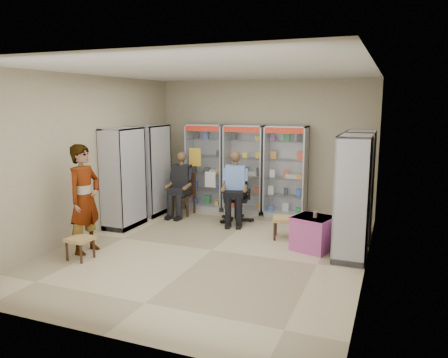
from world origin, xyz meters
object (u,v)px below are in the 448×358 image
at_px(cabinet_right_near, 353,198).
at_px(pink_trunk, 313,233).
at_px(cabinet_back_mid, 245,169).
at_px(cabinet_back_right, 286,171).
at_px(cabinet_left_near, 123,178).
at_px(seated_shopkeeper, 235,189).
at_px(cabinet_right_far, 358,186).
at_px(cabinet_left_far, 152,170).
at_px(wooden_chair, 183,194).
at_px(woven_stool_b, 80,248).
at_px(woven_stool_a, 284,228).
at_px(cabinet_back_left, 207,167).
at_px(office_chair, 236,196).
at_px(standing_man, 85,199).

xyz_separation_m(cabinet_right_near, pink_trunk, (-0.64, 0.17, -0.71)).
bearing_deg(cabinet_back_mid, cabinet_back_right, 0.00).
relative_size(cabinet_left_near, seated_shopkeeper, 1.42).
xyz_separation_m(cabinet_right_far, cabinet_left_far, (-4.46, 0.20, 0.00)).
distance_m(cabinet_back_right, cabinet_right_far, 1.98).
relative_size(wooden_chair, woven_stool_b, 2.57).
height_order(cabinet_left_near, pink_trunk, cabinet_left_near).
distance_m(cabinet_back_mid, seated_shopkeeper, 0.96).
bearing_deg(pink_trunk, cabinet_left_far, 163.57).
distance_m(cabinet_left_far, woven_stool_a, 3.38).
distance_m(cabinet_back_right, cabinet_left_near, 3.48).
xyz_separation_m(cabinet_back_left, woven_stool_a, (2.28, -1.63, -0.80)).
bearing_deg(cabinet_left_near, pink_trunk, 89.59).
distance_m(seated_shopkeeper, woven_stool_b, 3.42).
xyz_separation_m(cabinet_back_mid, cabinet_left_far, (-1.88, -0.93, 0.00)).
bearing_deg(cabinet_back_left, office_chair, -39.22).
height_order(cabinet_left_far, woven_stool_a, cabinet_left_far).
distance_m(cabinet_right_near, cabinet_left_near, 4.46).
bearing_deg(cabinet_right_near, cabinet_right_far, 0.00).
height_order(cabinet_back_left, cabinet_left_far, same).
distance_m(woven_stool_b, standing_man, 0.82).
relative_size(cabinet_back_right, seated_shopkeeper, 1.42).
bearing_deg(wooden_chair, cabinet_back_left, 71.10).
relative_size(cabinet_back_left, cabinet_back_right, 1.00).
height_order(wooden_chair, woven_stool_a, wooden_chair).
height_order(cabinet_right_near, woven_stool_a, cabinet_right_near).
relative_size(cabinet_back_mid, woven_stool_b, 5.47).
relative_size(cabinet_back_right, woven_stool_a, 4.99).
bearing_deg(office_chair, cabinet_left_near, -164.55).
relative_size(cabinet_left_far, standing_man, 1.09).
relative_size(cabinet_right_far, office_chair, 1.81).
distance_m(cabinet_back_left, cabinet_right_far, 3.71).
bearing_deg(standing_man, wooden_chair, -5.32).
bearing_deg(cabinet_left_far, cabinet_back_left, 135.00).
bearing_deg(wooden_chair, seated_shopkeeper, -7.90).
bearing_deg(cabinet_back_mid, cabinet_right_far, -23.65).
bearing_deg(seated_shopkeeper, cabinet_back_right, 32.13).
height_order(office_chair, woven_stool_a, office_chair).
height_order(pink_trunk, woven_stool_a, pink_trunk).
xyz_separation_m(cabinet_right_far, pink_trunk, (-0.64, -0.93, -0.71)).
bearing_deg(standing_man, cabinet_right_far, -57.08).
xyz_separation_m(wooden_chair, woven_stool_a, (2.53, -0.90, -0.27)).
distance_m(cabinet_right_near, pink_trunk, 0.97).
bearing_deg(cabinet_back_left, woven_stool_b, -97.34).
bearing_deg(woven_stool_a, seated_shopkeeper, 149.65).
relative_size(cabinet_back_left, woven_stool_a, 4.99).
height_order(cabinet_back_right, seated_shopkeeper, cabinet_back_right).
relative_size(office_chair, standing_man, 0.60).
bearing_deg(cabinet_left_near, woven_stool_a, 97.13).
height_order(cabinet_back_mid, seated_shopkeeper, cabinet_back_mid).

